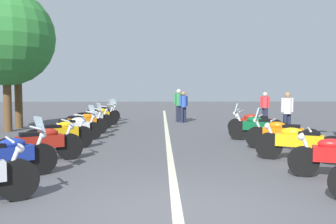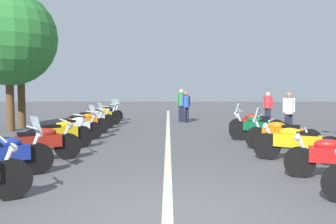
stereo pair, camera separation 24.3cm
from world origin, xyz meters
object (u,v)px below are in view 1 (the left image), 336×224
at_px(motorcycle_left_row_1, 4,156).
at_px(motorcycle_left_row_5, 83,123).
at_px(motorcycle_left_row_7, 98,116).
at_px(roadside_tree_1, 6,38).
at_px(roadside_tree_0, 17,44).
at_px(motorcycle_left_row_2, 41,144).
at_px(motorcycle_left_row_4, 74,128).
at_px(bystander_2, 184,104).
at_px(motorcycle_right_row_3, 282,134).
at_px(bystander_4, 287,110).
at_px(motorcycle_left_row_3, 60,134).
at_px(motorcycle_left_row_6, 90,119).
at_px(bystander_3, 265,105).
at_px(motorcycle_right_row_2, 299,142).
at_px(motorcycle_right_row_5, 255,123).
at_px(motorcycle_left_row_8, 102,113).
at_px(motorcycle_right_row_4, 259,127).
at_px(bystander_0, 179,103).

relative_size(motorcycle_left_row_1, motorcycle_left_row_5, 0.97).
relative_size(motorcycle_left_row_7, roadside_tree_1, 0.32).
height_order(motorcycle_left_row_7, roadside_tree_0, roadside_tree_0).
distance_m(motorcycle_left_row_2, motorcycle_left_row_4, 3.43).
bearing_deg(motorcycle_left_row_7, bystander_2, -11.29).
bearing_deg(motorcycle_left_row_1, motorcycle_right_row_3, -11.77).
bearing_deg(bystander_4, motorcycle_left_row_3, -83.72).
bearing_deg(motorcycle_left_row_2, motorcycle_left_row_5, 59.52).
relative_size(motorcycle_right_row_3, bystander_4, 1.24).
height_order(motorcycle_left_row_1, bystander_4, bystander_4).
relative_size(motorcycle_left_row_6, bystander_3, 1.20).
height_order(motorcycle_left_row_6, bystander_3, bystander_3).
relative_size(bystander_4, roadside_tree_1, 0.28).
bearing_deg(motorcycle_left_row_3, motorcycle_left_row_5, 54.57).
distance_m(motorcycle_right_row_3, bystander_3, 7.86).
bearing_deg(motorcycle_right_row_2, motorcycle_right_row_5, -65.26).
xyz_separation_m(motorcycle_left_row_6, bystander_2, (3.10, -4.20, 0.47)).
relative_size(motorcycle_left_row_1, motorcycle_left_row_3, 1.01).
height_order(motorcycle_left_row_8, bystander_2, bystander_2).
relative_size(motorcycle_right_row_3, motorcycle_right_row_5, 0.99).
relative_size(motorcycle_right_row_2, bystander_2, 1.24).
height_order(motorcycle_left_row_3, motorcycle_left_row_5, motorcycle_left_row_5).
relative_size(bystander_2, roadside_tree_0, 0.31).
xyz_separation_m(motorcycle_left_row_2, motorcycle_left_row_3, (1.69, 0.02, 0.00)).
relative_size(motorcycle_right_row_4, bystander_0, 1.17).
bearing_deg(motorcycle_right_row_3, bystander_0, -49.74).
xyz_separation_m(motorcycle_left_row_6, roadside_tree_0, (0.71, 3.26, 3.24)).
distance_m(motorcycle_left_row_7, roadside_tree_1, 5.16).
relative_size(motorcycle_right_row_2, bystander_0, 1.15).
xyz_separation_m(bystander_0, roadside_tree_1, (-4.03, 7.20, 2.81)).
relative_size(motorcycle_left_row_3, motorcycle_right_row_2, 0.89).
distance_m(motorcycle_right_row_5, roadside_tree_0, 10.68).
bearing_deg(bystander_3, motorcycle_left_row_1, -172.17).
bearing_deg(motorcycle_left_row_1, bystander_0, 32.98).
xyz_separation_m(motorcycle_right_row_4, bystander_2, (6.46, 2.16, 0.46)).
height_order(motorcycle_left_row_2, motorcycle_left_row_8, motorcycle_left_row_8).
distance_m(motorcycle_right_row_2, roadside_tree_0, 12.62).
relative_size(motorcycle_left_row_2, motorcycle_left_row_3, 1.06).
xyz_separation_m(motorcycle_left_row_6, bystander_3, (2.56, -8.24, 0.45)).
relative_size(motorcycle_left_row_5, motorcycle_right_row_4, 0.91).
xyz_separation_m(motorcycle_left_row_3, bystander_0, (8.57, -3.84, 0.54)).
height_order(motorcycle_right_row_2, motorcycle_right_row_5, motorcycle_right_row_5).
distance_m(motorcycle_left_row_4, bystander_2, 7.61).
bearing_deg(motorcycle_left_row_2, motorcycle_left_row_7, 59.04).
bearing_deg(roadside_tree_1, bystander_4, -96.39).
xyz_separation_m(motorcycle_left_row_8, motorcycle_right_row_3, (-8.42, -6.55, 0.02)).
distance_m(motorcycle_left_row_7, motorcycle_left_row_8, 1.75).
relative_size(bystander_0, bystander_3, 1.09).
xyz_separation_m(motorcycle_right_row_5, bystander_4, (0.07, -1.26, 0.49)).
bearing_deg(motorcycle_left_row_4, motorcycle_right_row_4, -34.77).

